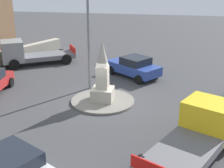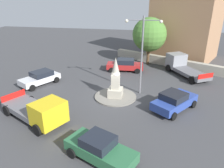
{
  "view_description": "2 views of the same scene",
  "coord_description": "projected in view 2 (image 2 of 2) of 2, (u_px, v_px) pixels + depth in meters",
  "views": [
    {
      "loc": [
        17.01,
        3.53,
        7.54
      ],
      "look_at": [
        0.78,
        0.71,
        1.48
      ],
      "focal_mm": 49.87,
      "sensor_mm": 36.0,
      "label": 1
    },
    {
      "loc": [
        -3.01,
        17.48,
        8.82
      ],
      "look_at": [
        0.42,
        -0.5,
        1.08
      ],
      "focal_mm": 34.28,
      "sensor_mm": 36.0,
      "label": 2
    }
  ],
  "objects": [
    {
      "name": "traffic_island",
      "position": [
        115.0,
        96.0,
        19.74
      ],
      "size": [
        3.84,
        3.84,
        0.12
      ],
      "primitive_type": "cylinder",
      "color": "gray",
      "rests_on": "ground"
    },
    {
      "name": "truck_yellow_parked_right",
      "position": [
        40.0,
        111.0,
        15.53
      ],
      "size": [
        6.02,
        4.52,
        2.01
      ],
      "color": "yellow",
      "rests_on": "ground"
    },
    {
      "name": "car_blue_approaching",
      "position": [
        174.0,
        101.0,
        17.38
      ],
      "size": [
        3.99,
        4.39,
        1.54
      ],
      "color": "#2D479E",
      "rests_on": "ground"
    },
    {
      "name": "car_red_waiting",
      "position": [
        125.0,
        65.0,
        26.21
      ],
      "size": [
        4.5,
        2.14,
        1.51
      ],
      "color": "#B22323",
      "rests_on": "ground"
    },
    {
      "name": "stone_boundary_wall",
      "position": [
        168.0,
        62.0,
        28.23
      ],
      "size": [
        14.53,
        7.62,
        1.11
      ],
      "primitive_type": "cube",
      "rotation": [
        0.0,
        0.0,
        5.83
      ],
      "color": "#B2AA99",
      "rests_on": "ground"
    },
    {
      "name": "tree_near_wall",
      "position": [
        149.0,
        35.0,
        27.54
      ],
      "size": [
        4.38,
        4.38,
        6.16
      ],
      "color": "brown",
      "rests_on": "ground"
    },
    {
      "name": "truck_grey_parked_left",
      "position": [
        182.0,
        65.0,
        25.28
      ],
      "size": [
        4.75,
        6.1,
        2.14
      ],
      "color": "gray",
      "rests_on": "ground"
    },
    {
      "name": "car_green_near_island",
      "position": [
        100.0,
        149.0,
        12.04
      ],
      "size": [
        4.49,
        3.24,
        1.52
      ],
      "color": "#2D6B42",
      "rests_on": "ground"
    },
    {
      "name": "monument",
      "position": [
        116.0,
        81.0,
        19.15
      ],
      "size": [
        1.26,
        1.26,
        3.67
      ],
      "color": "#B2AA99",
      "rests_on": "traffic_island"
    },
    {
      "name": "ground_plane",
      "position": [
        115.0,
        97.0,
        19.77
      ],
      "size": [
        80.0,
        80.0,
        0.0
      ],
      "primitive_type": "plane",
      "color": "#424244"
    },
    {
      "name": "streetlamp",
      "position": [
        142.0,
        48.0,
        18.89
      ],
      "size": [
        3.17,
        0.28,
        7.15
      ],
      "color": "slate",
      "rests_on": "ground"
    },
    {
      "name": "car_white_passing",
      "position": [
        40.0,
        78.0,
        22.32
      ],
      "size": [
        3.53,
        4.4,
        1.39
      ],
      "color": "silver",
      "rests_on": "ground"
    },
    {
      "name": "corner_building",
      "position": [
        186.0,
        24.0,
        30.35
      ],
      "size": [
        10.61,
        10.19,
        9.68
      ],
      "primitive_type": "cube",
      "rotation": [
        0.0,
        0.0,
        5.83
      ],
      "color": "#A87A56",
      "rests_on": "ground"
    }
  ]
}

